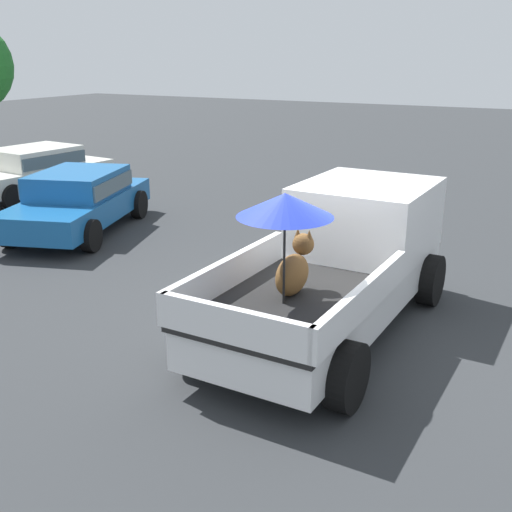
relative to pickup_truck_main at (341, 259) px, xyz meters
name	(u,v)px	position (x,y,z in m)	size (l,w,h in m)	color
ground_plane	(327,331)	(-0.44, 0.01, -0.96)	(80.00, 80.00, 0.00)	#2D3033
pickup_truck_main	(341,259)	(0.00, 0.00, 0.00)	(5.10, 2.37, 2.25)	black
parked_sedan_near	(35,169)	(3.99, 10.38, -0.22)	(4.44, 2.28, 1.33)	black
parked_sedan_far	(79,198)	(1.88, 6.80, -0.22)	(4.63, 3.00, 1.33)	black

